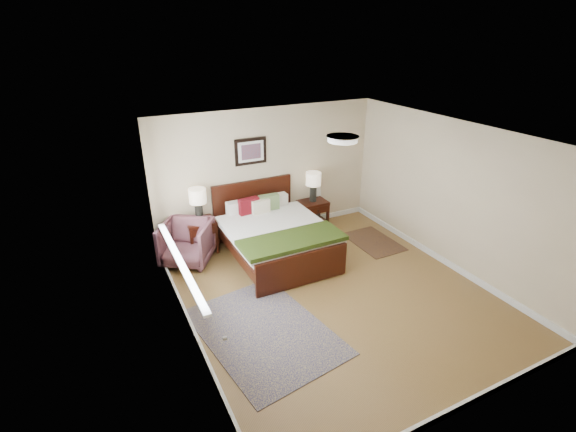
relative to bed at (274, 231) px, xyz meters
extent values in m
plane|color=brown|center=(0.35, -1.46, -0.52)|extent=(5.00, 5.00, 0.00)
cube|color=#CBB893|center=(0.35, 1.04, 0.73)|extent=(4.50, 0.04, 2.50)
cube|color=#CBB893|center=(0.35, -3.96, 0.73)|extent=(4.50, 0.04, 2.50)
cube|color=#CBB893|center=(-1.90, -1.46, 0.73)|extent=(0.04, 5.00, 2.50)
cube|color=#CBB893|center=(2.60, -1.46, 0.73)|extent=(0.04, 5.00, 2.50)
cube|color=white|center=(0.35, -1.46, 1.98)|extent=(4.50, 5.00, 0.02)
cube|color=silver|center=(-1.88, -0.76, 0.88)|extent=(0.02, 2.72, 1.32)
cube|color=silver|center=(-1.86, -0.76, 0.88)|extent=(0.01, 2.60, 1.20)
cube|color=silver|center=(-1.83, -0.76, 0.25)|extent=(0.10, 2.72, 0.04)
cube|color=silver|center=(-1.88, -3.21, 0.57)|extent=(0.01, 1.00, 2.18)
cube|color=brown|center=(-1.87, -3.21, 0.53)|extent=(0.01, 0.90, 2.10)
cylinder|color=#999999|center=(-1.85, -2.83, 0.48)|extent=(0.04, 0.04, 0.04)
cylinder|color=white|center=(0.35, -1.46, 1.94)|extent=(0.40, 0.40, 0.07)
cylinder|color=beige|center=(0.35, -1.46, 1.97)|extent=(0.44, 0.44, 0.01)
cube|color=black|center=(0.00, 1.00, 0.06)|extent=(1.62, 0.06, 1.13)
cube|color=black|center=(0.00, -1.05, -0.22)|extent=(1.62, 0.06, 0.57)
cube|color=black|center=(-0.77, -0.03, -0.20)|extent=(0.06, 2.03, 0.18)
cube|color=black|center=(0.77, -0.03, -0.20)|extent=(0.06, 2.03, 0.18)
cube|color=beige|center=(0.00, -0.03, -0.07)|extent=(1.52, 2.01, 0.22)
cube|color=beige|center=(0.00, -0.13, 0.08)|extent=(1.70, 1.78, 0.10)
cube|color=#2A350F|center=(0.00, -0.69, 0.13)|extent=(1.74, 0.70, 0.07)
cube|color=beige|center=(-0.35, 0.76, 0.23)|extent=(0.51, 0.18, 0.26)
cube|color=beige|center=(0.36, 0.76, 0.23)|extent=(0.51, 0.18, 0.26)
cube|color=#540910|center=(-0.22, 0.64, 0.27)|extent=(0.39, 0.17, 0.32)
cube|color=#5F7945|center=(0.18, 0.64, 0.27)|extent=(0.39, 0.16, 0.32)
cube|color=beige|center=(-0.02, 0.56, 0.25)|extent=(0.35, 0.13, 0.28)
cube|color=black|center=(0.00, 1.01, 1.20)|extent=(0.62, 0.03, 0.50)
cube|color=silver|center=(0.00, 0.99, 1.20)|extent=(0.50, 0.01, 0.38)
cube|color=#A52D23|center=(0.00, 0.98, 1.20)|extent=(0.38, 0.01, 0.28)
cube|color=black|center=(-1.11, 0.81, 0.07)|extent=(0.52, 0.47, 0.05)
cube|color=black|center=(-1.34, 0.60, -0.24)|extent=(0.05, 0.05, 0.57)
cube|color=black|center=(-0.88, 0.60, -0.24)|extent=(0.05, 0.05, 0.57)
cube|color=black|center=(-1.34, 1.01, -0.24)|extent=(0.05, 0.05, 0.57)
cube|color=black|center=(-0.88, 1.01, -0.24)|extent=(0.05, 0.05, 0.57)
cube|color=black|center=(-1.11, 0.59, -0.03)|extent=(0.46, 0.03, 0.14)
cube|color=black|center=(1.25, 0.81, 0.02)|extent=(0.57, 0.43, 0.05)
cube|color=black|center=(0.99, 0.62, -0.26)|extent=(0.05, 0.05, 0.52)
cube|color=black|center=(1.50, 0.62, -0.26)|extent=(0.05, 0.05, 0.52)
cube|color=black|center=(0.99, 0.99, -0.26)|extent=(0.05, 0.05, 0.52)
cube|color=black|center=(1.50, 0.99, -0.26)|extent=(0.05, 0.05, 0.52)
cube|color=black|center=(1.25, 0.61, -0.08)|extent=(0.51, 0.03, 0.14)
cube|color=black|center=(1.25, 0.81, -0.38)|extent=(0.51, 0.37, 0.03)
cube|color=black|center=(1.25, 0.81, -0.35)|extent=(0.21, 0.27, 0.03)
cube|color=black|center=(1.25, 0.81, -0.32)|extent=(0.21, 0.27, 0.03)
cube|color=black|center=(1.25, 0.81, -0.28)|extent=(0.21, 0.27, 0.03)
cube|color=black|center=(1.25, 0.81, -0.25)|extent=(0.21, 0.27, 0.03)
cube|color=black|center=(1.25, 0.81, -0.21)|extent=(0.21, 0.27, 0.03)
cylinder|color=black|center=(-1.11, 0.81, 0.26)|extent=(0.14, 0.14, 0.32)
cylinder|color=black|center=(-1.11, 0.81, 0.44)|extent=(0.02, 0.02, 0.06)
cylinder|color=beige|center=(-1.11, 0.81, 0.58)|extent=(0.31, 0.31, 0.26)
cylinder|color=black|center=(1.25, 0.81, 0.21)|extent=(0.14, 0.14, 0.32)
cylinder|color=black|center=(1.25, 0.81, 0.39)|extent=(0.02, 0.02, 0.06)
cylinder|color=beige|center=(1.25, 0.81, 0.53)|extent=(0.31, 0.31, 0.26)
imported|color=brown|center=(-1.45, 0.52, -0.14)|extent=(1.14, 1.15, 0.76)
cube|color=#0D0E44|center=(-1.00, -1.80, -0.52)|extent=(1.83, 2.36, 0.01)
cube|color=black|center=(1.96, -0.34, -0.52)|extent=(0.78, 1.16, 0.01)
camera|label=1|loc=(-2.75, -6.03, 3.28)|focal=26.00mm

